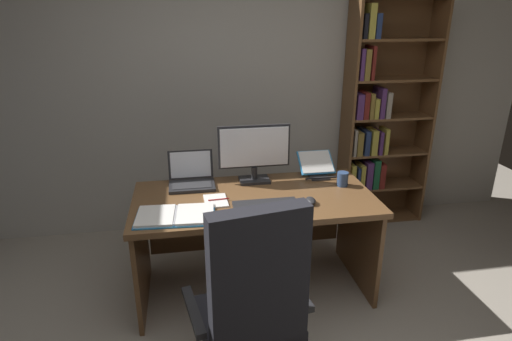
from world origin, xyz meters
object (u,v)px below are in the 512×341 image
(pen, at_px, (219,199))
(coffee_mug, at_px, (343,179))
(reading_stand_with_book, at_px, (317,165))
(notepad, at_px, (216,201))
(desk, at_px, (252,218))
(keyboard, at_px, (266,205))
(office_chair, at_px, (252,316))
(bookshelf, at_px, (378,124))
(computer_mouse, at_px, (311,201))
(open_binder, at_px, (175,215))
(laptop, at_px, (192,178))
(monitor, at_px, (254,153))

(pen, relative_size, coffee_mug, 1.37)
(reading_stand_with_book, relative_size, notepad, 1.26)
(desk, distance_m, keyboard, 0.33)
(office_chair, bearing_deg, bookshelf, 41.10)
(computer_mouse, bearing_deg, coffee_mug, 39.22)
(keyboard, xyz_separation_m, open_binder, (-0.57, -0.05, -0.00))
(desk, bearing_deg, open_binder, -150.14)
(open_binder, bearing_deg, pen, 37.08)
(keyboard, bearing_deg, reading_stand_with_book, 45.37)
(desk, relative_size, keyboard, 3.89)
(coffee_mug, bearing_deg, desk, -179.78)
(bookshelf, distance_m, keyboard, 1.68)
(keyboard, distance_m, computer_mouse, 0.30)
(laptop, bearing_deg, keyboard, -44.40)
(open_binder, bearing_deg, monitor, 44.68)
(coffee_mug, bearing_deg, office_chair, -130.58)
(notepad, bearing_deg, pen, 0.00)
(laptop, height_order, reading_stand_with_book, laptop)
(office_chair, relative_size, coffee_mug, 11.04)
(reading_stand_with_book, bearing_deg, computer_mouse, -111.06)
(open_binder, bearing_deg, laptop, 80.79)
(desk, distance_m, office_chair, 0.97)
(desk, relative_size, computer_mouse, 15.72)
(desk, distance_m, pen, 0.34)
(office_chair, height_order, laptop, office_chair)
(reading_stand_with_book, bearing_deg, monitor, -174.32)
(monitor, bearing_deg, laptop, 179.97)
(monitor, xyz_separation_m, pen, (-0.29, -0.31, -0.20))
(computer_mouse, distance_m, coffee_mug, 0.40)
(bookshelf, xyz_separation_m, office_chair, (-1.46, -1.80, -0.48))
(monitor, xyz_separation_m, reading_stand_with_book, (0.49, 0.05, -0.14))
(reading_stand_with_book, bearing_deg, notepad, -155.73)
(office_chair, distance_m, computer_mouse, 0.91)
(computer_mouse, height_order, coffee_mug, coffee_mug)
(notepad, bearing_deg, computer_mouse, -12.54)
(notepad, bearing_deg, desk, 23.64)
(keyboard, bearing_deg, pen, 154.98)
(office_chair, xyz_separation_m, coffee_mug, (0.82, 0.95, 0.32))
(desk, height_order, laptop, laptop)
(keyboard, xyz_separation_m, pen, (-0.29, 0.14, 0.00))
(monitor, xyz_separation_m, open_binder, (-0.57, -0.50, -0.21))
(laptop, bearing_deg, bookshelf, 20.88)
(keyboard, bearing_deg, monitor, 90.00)
(desk, xyz_separation_m, reading_stand_with_book, (0.54, 0.25, 0.28))
(monitor, distance_m, coffee_mug, 0.66)
(keyboard, height_order, computer_mouse, computer_mouse)
(open_binder, bearing_deg, coffee_mug, 17.99)
(notepad, bearing_deg, monitor, 45.17)
(monitor, xyz_separation_m, computer_mouse, (0.30, -0.45, -0.20))
(reading_stand_with_book, bearing_deg, coffee_mug, -63.90)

